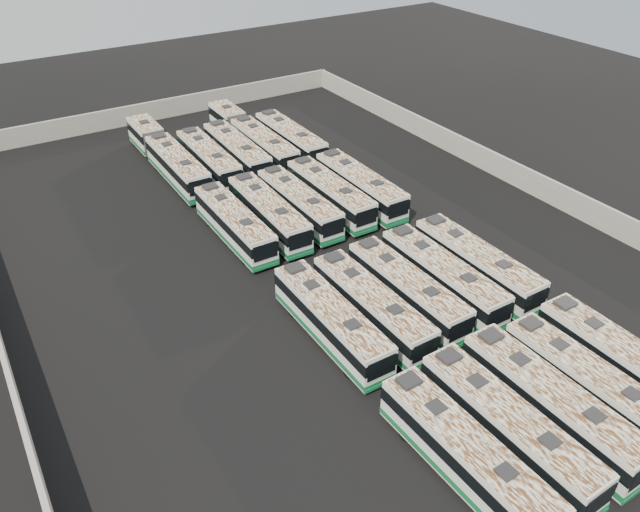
{
  "coord_description": "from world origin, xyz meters",
  "views": [
    {
      "loc": [
        -20.91,
        -32.65,
        26.56
      ],
      "look_at": [
        -0.87,
        -0.42,
        1.6
      ],
      "focal_mm": 35.0,
      "sensor_mm": 36.0,
      "label": 1
    }
  ],
  "objects": [
    {
      "name": "bus_front_center",
      "position": [
        1.99,
        -19.19,
        1.6
      ],
      "size": [
        2.49,
        11.14,
        3.13
      ],
      "rotation": [
        0.0,
        0.0,
        0.01
      ],
      "color": "silver",
      "rests_on": "ground"
    },
    {
      "name": "bus_front_right",
      "position": [
        4.99,
        -19.32,
        1.53
      ],
      "size": [
        2.47,
        10.66,
        2.99
      ],
      "rotation": [
        0.0,
        0.0,
        0.02
      ],
      "color": "silver",
      "rests_on": "ground"
    },
    {
      "name": "bus_back_far_left",
      "position": [
        -4.11,
        22.5,
        1.6
      ],
      "size": [
        2.48,
        17.29,
        3.13
      ],
      "rotation": [
        0.0,
        0.0,
        -0.01
      ],
      "color": "silver",
      "rests_on": "ground"
    },
    {
      "name": "ground",
      "position": [
        0.0,
        0.0,
        0.0
      ],
      "size": [
        140.0,
        140.0,
        0.0
      ],
      "primitive_type": "plane",
      "color": "black",
      "rests_on": "ground"
    },
    {
      "name": "bus_back_center",
      "position": [
        2.02,
        19.64,
        1.6
      ],
      "size": [
        2.61,
        11.18,
        3.13
      ],
      "rotation": [
        0.0,
        0.0,
        -0.02
      ],
      "color": "silver",
      "rests_on": "ground"
    },
    {
      "name": "bus_back_left",
      "position": [
        -1.02,
        19.5,
        1.57
      ],
      "size": [
        2.53,
        10.97,
        3.08
      ],
      "rotation": [
        0.0,
        0.0,
        -0.02
      ],
      "color": "silver",
      "rests_on": "ground"
    },
    {
      "name": "bus_midfront_center",
      "position": [
        1.98,
        -6.95,
        1.53
      ],
      "size": [
        2.38,
        10.67,
        3.0
      ],
      "rotation": [
        0.0,
        0.0,
        0.01
      ],
      "color": "silver",
      "rests_on": "ground"
    },
    {
      "name": "bus_midback_far_left",
      "position": [
        -4.12,
        7.23,
        1.54
      ],
      "size": [
        2.29,
        10.7,
        3.01
      ],
      "rotation": [
        0.0,
        0.0,
        -0.0
      ],
      "color": "silver",
      "rests_on": "ground"
    },
    {
      "name": "bus_midfront_far_right",
      "position": [
        8.1,
        -7.18,
        1.58
      ],
      "size": [
        2.39,
        11.01,
        3.1
      ],
      "rotation": [
        0.0,
        0.0,
        0.01
      ],
      "color": "silver",
      "rests_on": "ground"
    },
    {
      "name": "bus_back_right",
      "position": [
        5.03,
        22.51,
        1.56
      ],
      "size": [
        2.48,
        16.88,
        3.06
      ],
      "rotation": [
        0.0,
        0.0,
        -0.01
      ],
      "color": "silver",
      "rests_on": "ground"
    },
    {
      "name": "bus_midback_far_right",
      "position": [
        8.05,
        7.24,
        1.6
      ],
      "size": [
        2.4,
        11.11,
        3.12
      ],
      "rotation": [
        0.0,
        0.0,
        -0.0
      ],
      "color": "silver",
      "rests_on": "ground"
    },
    {
      "name": "bus_midfront_far_left",
      "position": [
        -4.15,
        -7.0,
        1.56
      ],
      "size": [
        2.34,
        10.83,
        3.05
      ],
      "rotation": [
        0.0,
        0.0,
        -0.0
      ],
      "color": "silver",
      "rests_on": "ground"
    },
    {
      "name": "bus_back_far_right",
      "position": [
        8.04,
        19.64,
        1.59
      ],
      "size": [
        2.39,
        11.07,
        3.11
      ],
      "rotation": [
        0.0,
        0.0,
        -0.0
      ],
      "color": "silver",
      "rests_on": "ground"
    },
    {
      "name": "bus_front_far_right",
      "position": [
        8.08,
        -19.25,
        1.57
      ],
      "size": [
        2.38,
        10.92,
        3.07
      ],
      "rotation": [
        0.0,
        0.0,
        -0.01
      ],
      "color": "silver",
      "rests_on": "ground"
    },
    {
      "name": "bus_midback_center",
      "position": [
        1.93,
        7.43,
        1.53
      ],
      "size": [
        2.32,
        10.62,
        2.98
      ],
      "rotation": [
        0.0,
        0.0,
        0.01
      ],
      "color": "silver",
      "rests_on": "ground"
    },
    {
      "name": "bus_front_far_left",
      "position": [
        -4.17,
        -19.31,
        1.55
      ],
      "size": [
        2.54,
        10.81,
        3.03
      ],
      "rotation": [
        0.0,
        0.0,
        0.02
      ],
      "color": "silver",
      "rests_on": "ground"
    },
    {
      "name": "bus_midfront_right",
      "position": [
        4.99,
        -7.09,
        1.58
      ],
      "size": [
        2.34,
        10.96,
        3.09
      ],
      "rotation": [
        0.0,
        0.0,
        0.0
      ],
      "color": "silver",
      "rests_on": "ground"
    },
    {
      "name": "bus_midback_right",
      "position": [
        5.06,
        7.48,
        1.56
      ],
      "size": [
        2.32,
        10.86,
        3.06
      ],
      "rotation": [
        0.0,
        0.0,
        0.0
      ],
      "color": "silver",
      "rests_on": "ground"
    },
    {
      "name": "perimeter_wall",
      "position": [
        0.0,
        0.0,
        1.1
      ],
      "size": [
        45.2,
        73.2,
        2.2
      ],
      "color": "gray",
      "rests_on": "ground"
    },
    {
      "name": "bus_midback_left",
      "position": [
        -1.04,
        7.27,
        1.56
      ],
      "size": [
        2.56,
        10.92,
        3.06
      ],
      "rotation": [
        0.0,
        0.0,
        -0.02
      ],
      "color": "silver",
      "rests_on": "ground"
    },
    {
      "name": "bus_midfront_left",
      "position": [
        -1.12,
        -7.2,
        1.54
      ],
      "size": [
        2.39,
        10.74,
        3.02
      ],
      "rotation": [
        0.0,
        0.0,
        0.01
      ],
      "color": "silver",
      "rests_on": "ground"
    },
    {
      "name": "bus_front_left",
      "position": [
        -1.14,
        -19.12,
        1.58
      ],
      "size": [
        2.55,
        11.0,
        3.08
      ],
      "rotation": [
        0.0,
        0.0,
        0.02
      ],
      "color": "silver",
      "rests_on": "ground"
    }
  ]
}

